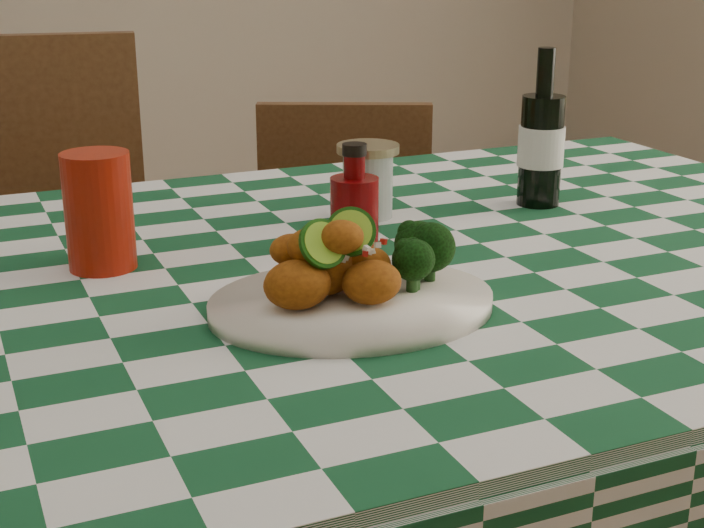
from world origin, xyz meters
name	(u,v)px	position (x,y,z in m)	size (l,w,h in m)	color
plate	(352,304)	(-0.05, -0.16, 0.80)	(0.32, 0.25, 0.02)	white
fried_chicken_pile	(338,260)	(-0.07, -0.16, 0.85)	(0.14, 0.10, 0.09)	#9C500F
broccoli_side	(421,254)	(0.04, -0.15, 0.84)	(0.09, 0.09, 0.06)	black
red_tumbler	(99,211)	(-0.27, 0.10, 0.86)	(0.08, 0.08, 0.14)	#9A1808
ketchup_bottle	(354,195)	(0.05, 0.06, 0.85)	(0.06, 0.06, 0.14)	#600406
mason_jar	(368,181)	(0.12, 0.18, 0.84)	(0.09, 0.09, 0.11)	#B2BCBA
beer_bottle	(542,128)	(0.39, 0.14, 0.90)	(0.07, 0.07, 0.24)	black
wooden_chair_left	(35,318)	(-0.32, 0.72, 0.50)	(0.45, 0.48, 1.00)	#472814
wooden_chair_right	(343,312)	(0.30, 0.71, 0.42)	(0.38, 0.40, 0.83)	#472814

